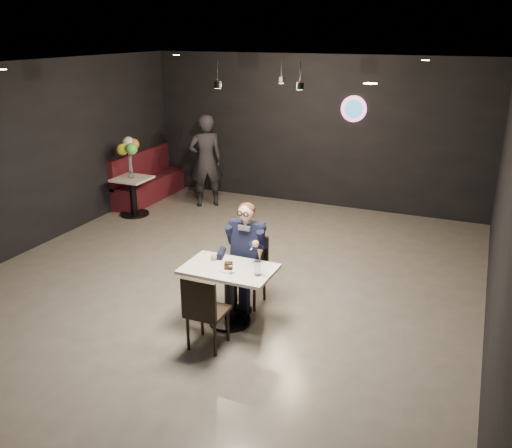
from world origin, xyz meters
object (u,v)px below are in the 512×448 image
at_px(main_table, 229,295).
at_px(seated_man, 247,253).
at_px(booth_bench, 149,176).
at_px(passerby, 206,161).
at_px(sundae_glass, 258,268).
at_px(balloon_vase, 132,174).
at_px(chair_near, 208,310).
at_px(chair_far, 248,272).
at_px(side_table, 133,195).

height_order(main_table, seated_man, seated_man).
bearing_deg(booth_bench, main_table, -46.29).
xyz_separation_m(main_table, passerby, (-2.50, 4.10, 0.56)).
bearing_deg(seated_man, sundae_glass, -56.50).
xyz_separation_m(main_table, seated_man, (0.00, 0.55, 0.34)).
bearing_deg(balloon_vase, chair_near, -45.29).
height_order(main_table, balloon_vase, balloon_vase).
height_order(chair_near, balloon_vase, chair_near).
relative_size(chair_near, seated_man, 0.64).
bearing_deg(passerby, chair_far, 87.05).
bearing_deg(seated_man, balloon_vase, 145.19).
bearing_deg(side_table, sundae_glass, -37.87).
height_order(balloon_vase, passerby, passerby).
bearing_deg(chair_near, side_table, 133.97).
height_order(chair_far, passerby, passerby).
bearing_deg(booth_bench, seated_man, -42.06).
relative_size(chair_near, balloon_vase, 6.74).
xyz_separation_m(chair_near, seated_man, (0.00, 1.11, 0.26)).
height_order(main_table, side_table, side_table).
bearing_deg(passerby, seated_man, 87.05).
bearing_deg(seated_man, side_table, 145.19).
xyz_separation_m(seated_man, balloon_vase, (-3.52, 2.45, 0.10)).
relative_size(main_table, balloon_vase, 8.06).
bearing_deg(balloon_vase, seated_man, -34.81).
bearing_deg(booth_bench, passerby, 4.46).
xyz_separation_m(chair_near, booth_bench, (-3.82, 4.56, 0.05)).
distance_m(chair_far, sundae_glass, 0.81).
relative_size(booth_bench, passerby, 1.09).
relative_size(sundae_glass, balloon_vase, 1.24).
distance_m(sundae_glass, side_table, 4.98).
distance_m(main_table, chair_near, 0.57).
relative_size(main_table, seated_man, 0.76).
relative_size(side_table, balloon_vase, 5.85).
relative_size(chair_far, balloon_vase, 6.74).
bearing_deg(booth_bench, side_table, -73.30).
bearing_deg(side_table, booth_bench, 106.70).
distance_m(chair_far, seated_man, 0.26).
xyz_separation_m(main_table, balloon_vase, (-3.52, 3.00, 0.44)).
bearing_deg(sundae_glass, chair_near, -127.85).
relative_size(seated_man, booth_bench, 0.70).
xyz_separation_m(seated_man, booth_bench, (-3.82, 3.45, -0.21)).
xyz_separation_m(booth_bench, passerby, (1.32, 0.10, 0.43)).
height_order(sundae_glass, passerby, passerby).
distance_m(main_table, booth_bench, 5.53).
height_order(chair_near, booth_bench, booth_bench).
xyz_separation_m(chair_near, passerby, (-2.50, 4.66, 0.48)).
relative_size(side_table, passerby, 0.42).
distance_m(main_table, passerby, 4.84).
xyz_separation_m(chair_near, balloon_vase, (-3.52, 3.56, 0.36)).
height_order(side_table, balloon_vase, balloon_vase).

